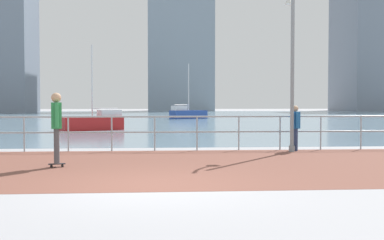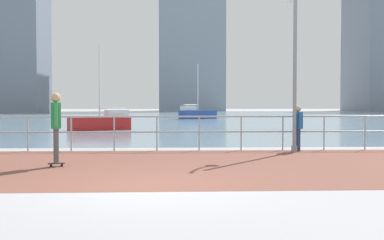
{
  "view_description": "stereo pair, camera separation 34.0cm",
  "coord_description": "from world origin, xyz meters",
  "px_view_note": "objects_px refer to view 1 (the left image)",
  "views": [
    {
      "loc": [
        0.16,
        -8.5,
        1.52
      ],
      "look_at": [
        1.05,
        3.88,
        1.1
      ],
      "focal_mm": 42.52,
      "sensor_mm": 36.0,
      "label": 1
    },
    {
      "loc": [
        0.5,
        -8.52,
        1.52
      ],
      "look_at": [
        1.05,
        3.88,
        1.1
      ],
      "focal_mm": 42.52,
      "sensor_mm": 36.0,
      "label": 2
    }
  ],
  "objects_px": {
    "sailboat_ivory": "(188,114)",
    "sailboat_teal": "(94,122)",
    "skateboarder": "(56,122)",
    "lamppost": "(291,53)",
    "bystander": "(295,125)"
  },
  "relations": [
    {
      "from": "sailboat_ivory",
      "to": "sailboat_teal",
      "type": "bearing_deg",
      "value": -107.97
    },
    {
      "from": "skateboarder",
      "to": "sailboat_teal",
      "type": "bearing_deg",
      "value": 94.85
    },
    {
      "from": "sailboat_teal",
      "to": "skateboarder",
      "type": "bearing_deg",
      "value": -85.15
    },
    {
      "from": "lamppost",
      "to": "skateboarder",
      "type": "xyz_separation_m",
      "value": [
        -6.77,
        -3.33,
        -2.09
      ]
    },
    {
      "from": "bystander",
      "to": "sailboat_ivory",
      "type": "xyz_separation_m",
      "value": [
        -1.46,
        33.81,
        -0.3
      ]
    },
    {
      "from": "lamppost",
      "to": "bystander",
      "type": "bearing_deg",
      "value": 29.31
    },
    {
      "from": "skateboarder",
      "to": "bystander",
      "type": "bearing_deg",
      "value": 26.29
    },
    {
      "from": "skateboarder",
      "to": "sailboat_ivory",
      "type": "relative_size",
      "value": 0.31
    },
    {
      "from": "bystander",
      "to": "lamppost",
      "type": "bearing_deg",
      "value": -150.69
    },
    {
      "from": "lamppost",
      "to": "bystander",
      "type": "height_order",
      "value": "lamppost"
    },
    {
      "from": "skateboarder",
      "to": "sailboat_ivory",
      "type": "bearing_deg",
      "value": 81.62
    },
    {
      "from": "lamppost",
      "to": "bystander",
      "type": "relative_size",
      "value": 3.86
    },
    {
      "from": "lamppost",
      "to": "sailboat_teal",
      "type": "height_order",
      "value": "lamppost"
    },
    {
      "from": "lamppost",
      "to": "sailboat_teal",
      "type": "bearing_deg",
      "value": 122.48
    },
    {
      "from": "sailboat_ivory",
      "to": "sailboat_teal",
      "type": "relative_size",
      "value": 1.16
    }
  ]
}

